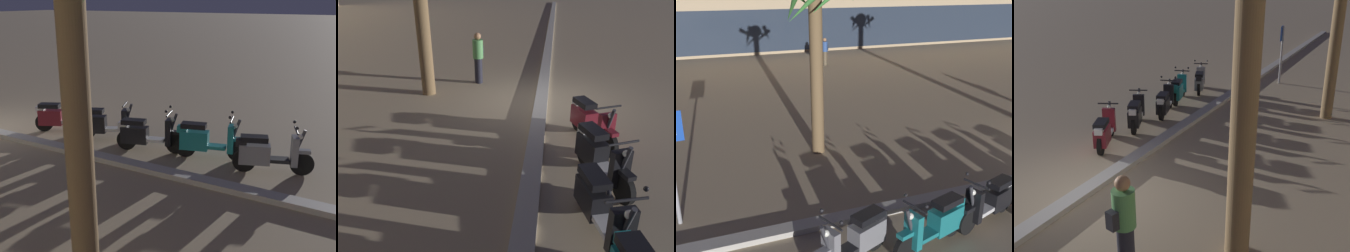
% 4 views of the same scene
% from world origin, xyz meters
% --- Properties ---
extents(ground_plane, '(200.00, 200.00, 0.00)m').
position_xyz_m(ground_plane, '(0.00, 0.00, 0.00)').
color(ground_plane, '#9E896B').
extents(curb_strip, '(60.00, 0.36, 0.12)m').
position_xyz_m(curb_strip, '(0.00, -0.09, 0.06)').
color(curb_strip, '#ADA89E').
rests_on(curb_strip, ground).
extents(scooter_black_tail_end, '(1.76, 0.80, 1.17)m').
position_xyz_m(scooter_black_tail_end, '(-5.29, -1.16, 0.45)').
color(scooter_black_tail_end, black).
rests_on(scooter_black_tail_end, ground).
extents(scooter_black_mid_rear, '(1.66, 0.93, 1.04)m').
position_xyz_m(scooter_black_mid_rear, '(-3.81, -1.30, 0.47)').
color(scooter_black_mid_rear, black).
rests_on(scooter_black_mid_rear, ground).
extents(scooter_maroon_mid_front, '(1.69, 0.94, 1.04)m').
position_xyz_m(scooter_maroon_mid_front, '(-2.26, -1.25, 0.45)').
color(scooter_maroon_mid_front, black).
rests_on(scooter_maroon_mid_front, ground).
extents(pedestrian_strolling_near_curb, '(0.46, 0.34, 1.66)m').
position_xyz_m(pedestrian_strolling_near_curb, '(1.52, 2.08, 0.88)').
color(pedestrian_strolling_near_curb, black).
rests_on(pedestrian_strolling_near_curb, ground).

